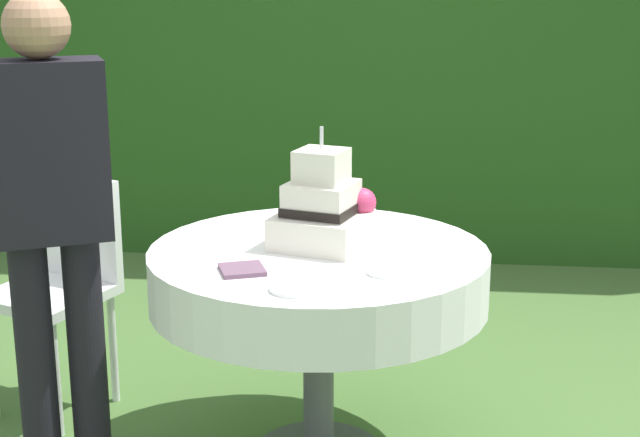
{
  "coord_description": "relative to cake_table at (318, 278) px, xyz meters",
  "views": [
    {
      "loc": [
        0.32,
        -2.97,
        1.67
      ],
      "look_at": [
        0.0,
        0.02,
        0.86
      ],
      "focal_mm": 53.02,
      "sensor_mm": 36.0,
      "label": 1
    }
  ],
  "objects": [
    {
      "name": "foliage_hedge",
      "position": [
        0.0,
        2.6,
        0.75
      ],
      "size": [
        5.31,
        0.6,
        2.82
      ],
      "primitive_type": "cube",
      "color": "#234C19",
      "rests_on": "ground_plane"
    },
    {
      "name": "cake_table",
      "position": [
        0.0,
        0.0,
        0.0
      ],
      "size": [
        1.13,
        1.13,
        0.76
      ],
      "color": "#4C4C51",
      "rests_on": "ground_plane"
    },
    {
      "name": "wedding_cake",
      "position": [
        0.01,
        0.04,
        0.23
      ],
      "size": [
        0.36,
        0.35,
        0.4
      ],
      "color": "silver",
      "rests_on": "cake_table"
    },
    {
      "name": "serving_plate_near",
      "position": [
        0.23,
        -0.23,
        0.11
      ],
      "size": [
        0.12,
        0.12,
        0.01
      ],
      "primitive_type": "cylinder",
      "color": "white",
      "rests_on": "cake_table"
    },
    {
      "name": "serving_plate_far",
      "position": [
        -0.03,
        -0.42,
        0.11
      ],
      "size": [
        0.15,
        0.15,
        0.01
      ],
      "primitive_type": "cylinder",
      "color": "white",
      "rests_on": "cake_table"
    },
    {
      "name": "napkin_stack",
      "position": [
        -0.21,
        -0.26,
        0.11
      ],
      "size": [
        0.17,
        0.17,
        0.01
      ],
      "primitive_type": "cube",
      "rotation": [
        0.0,
        0.0,
        0.36
      ],
      "color": "#6B4C60",
      "rests_on": "cake_table"
    },
    {
      "name": "garden_chair",
      "position": [
        -1.02,
        0.33,
        -0.12
      ],
      "size": [
        0.52,
        0.52,
        0.89
      ],
      "color": "white",
      "rests_on": "ground_plane"
    },
    {
      "name": "standing_person",
      "position": [
        -0.8,
        -0.26,
        0.27
      ],
      "size": [
        0.41,
        0.33,
        1.6
      ],
      "color": "black",
      "rests_on": "ground_plane"
    }
  ]
}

